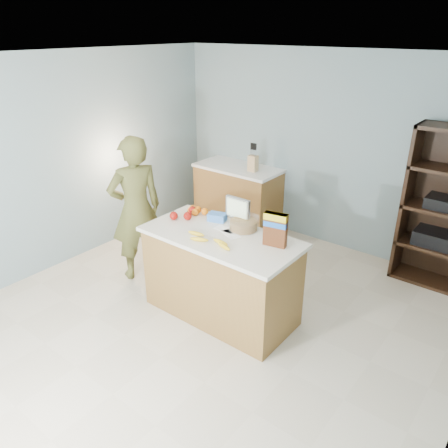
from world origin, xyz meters
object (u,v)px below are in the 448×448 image
Objects in this scene: cereal_box at (276,227)px; tv at (238,209)px; shelving_unit at (448,212)px; person at (136,209)px; counter_peninsula at (221,279)px.

tv is at bearing 162.78° from cereal_box.
cereal_box is at bearing -118.31° from shelving_unit.
person is 1.79m from cereal_box.
counter_peninsula is 0.87× the size of shelving_unit.
counter_peninsula is 4.92× the size of cereal_box.
cereal_box is (0.52, 0.14, 0.67)m from counter_peninsula.
counter_peninsula is at bearing -127.11° from shelving_unit.
shelving_unit reaches higher than cereal_box.
person is at bearing -144.06° from shelving_unit.
shelving_unit is 6.38× the size of tv.
cereal_box is at bearing -17.22° from tv.
shelving_unit is at bearing 61.69° from cereal_box.
shelving_unit is (1.55, 2.05, 0.45)m from counter_peninsula.
shelving_unit reaches higher than tv.
cereal_box is (1.77, 0.11, 0.24)m from person.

